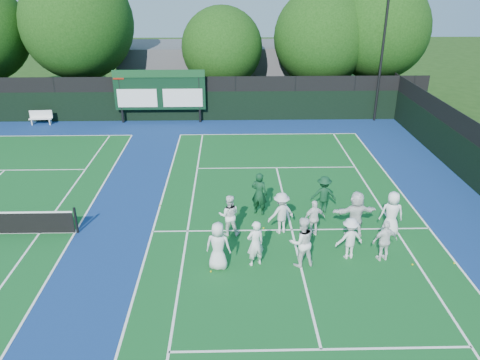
{
  "coord_description": "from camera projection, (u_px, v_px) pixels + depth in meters",
  "views": [
    {
      "loc": [
        -2.42,
        -15.0,
        9.36
      ],
      "look_at": [
        -2.0,
        3.0,
        1.3
      ],
      "focal_mm": 35.0,
      "sensor_mm": 36.0,
      "label": 1
    }
  ],
  "objects": [
    {
      "name": "ground",
      "position": [
        295.0,
        244.0,
        17.56
      ],
      "size": [
        120.0,
        120.0,
        0.0
      ],
      "primitive_type": "plane",
      "color": "#1A3A0F",
      "rests_on": "ground"
    },
    {
      "name": "court_apron",
      "position": [
        139.0,
        232.0,
        18.34
      ],
      "size": [
        34.0,
        32.0,
        0.01
      ],
      "primitive_type": "cube",
      "color": "navy",
      "rests_on": "ground"
    },
    {
      "name": "near_court",
      "position": [
        292.0,
        230.0,
        18.47
      ],
      "size": [
        11.05,
        23.85,
        0.01
      ],
      "color": "#11531F",
      "rests_on": "ground"
    },
    {
      "name": "back_fence",
      "position": [
        176.0,
        101.0,
        31.48
      ],
      "size": [
        34.0,
        0.08,
        3.0
      ],
      "color": "black",
      "rests_on": "ground"
    },
    {
      "name": "scoreboard",
      "position": [
        159.0,
        90.0,
        30.74
      ],
      "size": [
        6.0,
        0.21,
        3.55
      ],
      "color": "black",
      "rests_on": "ground"
    },
    {
      "name": "clubhouse",
      "position": [
        234.0,
        69.0,
        38.6
      ],
      "size": [
        18.0,
        6.0,
        4.0
      ],
      "primitive_type": "cube",
      "color": "#545458",
      "rests_on": "ground"
    },
    {
      "name": "light_pole_right",
      "position": [
        386.0,
        24.0,
        29.47
      ],
      "size": [
        1.2,
        0.3,
        10.12
      ],
      "color": "black",
      "rests_on": "ground"
    },
    {
      "name": "bench",
      "position": [
        41.0,
        117.0,
        31.06
      ],
      "size": [
        1.49,
        0.47,
        0.93
      ],
      "color": "white",
      "rests_on": "ground"
    },
    {
      "name": "tree_b",
      "position": [
        80.0,
        27.0,
        32.78
      ],
      "size": [
        7.78,
        7.78,
        9.9
      ],
      "color": "#321D0E",
      "rests_on": "ground"
    },
    {
      "name": "tree_c",
      "position": [
        224.0,
        49.0,
        33.65
      ],
      "size": [
        5.8,
        5.8,
        7.26
      ],
      "color": "#321D0E",
      "rests_on": "ground"
    },
    {
      "name": "tree_d",
      "position": [
        323.0,
        39.0,
        33.53
      ],
      "size": [
        6.88,
        6.88,
        8.5
      ],
      "color": "#321D0E",
      "rests_on": "ground"
    },
    {
      "name": "tree_e",
      "position": [
        381.0,
        32.0,
        33.41
      ],
      "size": [
        7.1,
        7.1,
        9.11
      ],
      "color": "#321D0E",
      "rests_on": "ground"
    },
    {
      "name": "tennis_ball_0",
      "position": [
        211.0,
        271.0,
        15.87
      ],
      "size": [
        0.07,
        0.07,
        0.07
      ],
      "primitive_type": "sphere",
      "color": "gold",
      "rests_on": "ground"
    },
    {
      "name": "tennis_ball_1",
      "position": [
        361.0,
        202.0,
        20.64
      ],
      "size": [
        0.07,
        0.07,
        0.07
      ],
      "primitive_type": "sphere",
      "color": "gold",
      "rests_on": "ground"
    },
    {
      "name": "tennis_ball_2",
      "position": [
        454.0,
        263.0,
        16.33
      ],
      "size": [
        0.07,
        0.07,
        0.07
      ],
      "primitive_type": "sphere",
      "color": "gold",
      "rests_on": "ground"
    },
    {
      "name": "tennis_ball_3",
      "position": [
        160.0,
        205.0,
        20.34
      ],
      "size": [
        0.07,
        0.07,
        0.07
      ],
      "primitive_type": "sphere",
      "color": "gold",
      "rests_on": "ground"
    },
    {
      "name": "tennis_ball_4",
      "position": [
        264.0,
        228.0,
        18.55
      ],
      "size": [
        0.07,
        0.07,
        0.07
      ],
      "primitive_type": "sphere",
      "color": "gold",
      "rests_on": "ground"
    },
    {
      "name": "tennis_ball_5",
      "position": [
        412.0,
        264.0,
        16.25
      ],
      "size": [
        0.07,
        0.07,
        0.07
      ],
      "primitive_type": "sphere",
      "color": "gold",
      "rests_on": "ground"
    },
    {
      "name": "player_front_0",
      "position": [
        218.0,
        246.0,
        15.78
      ],
      "size": [
        0.94,
        0.69,
        1.75
      ],
      "primitive_type": "imported",
      "rotation": [
        0.0,
        0.0,
        2.97
      ],
      "color": "white",
      "rests_on": "ground"
    },
    {
      "name": "player_front_1",
      "position": [
        255.0,
        243.0,
        15.97
      ],
      "size": [
        0.73,
        0.61,
        1.71
      ],
      "primitive_type": "imported",
      "rotation": [
        0.0,
        0.0,
        3.53
      ],
      "color": "white",
      "rests_on": "ground"
    },
    {
      "name": "player_front_2",
      "position": [
        302.0,
        242.0,
        15.93
      ],
      "size": [
        1.03,
        0.88,
        1.84
      ],
      "primitive_type": "imported",
      "rotation": [
        0.0,
        0.0,
        3.37
      ],
      "color": "white",
      "rests_on": "ground"
    },
    {
      "name": "player_front_3",
      "position": [
        350.0,
        238.0,
        16.4
      ],
      "size": [
        1.12,
        0.79,
        1.57
      ],
      "primitive_type": "imported",
      "rotation": [
        0.0,
        0.0,
        3.37
      ],
      "color": "silver",
      "rests_on": "ground"
    },
    {
      "name": "player_front_4",
      "position": [
        385.0,
        241.0,
        16.27
      ],
      "size": [
        0.97,
        0.54,
        1.55
      ],
      "primitive_type": "imported",
      "rotation": [
        0.0,
        0.0,
        3.33
      ],
      "color": "white",
      "rests_on": "ground"
    },
    {
      "name": "player_back_0",
      "position": [
        229.0,
        215.0,
        17.87
      ],
      "size": [
        0.82,
        0.65,
        1.66
      ],
      "primitive_type": "imported",
      "rotation": [
        0.0,
        0.0,
        3.12
      ],
      "color": "white",
      "rests_on": "ground"
    },
    {
      "name": "player_back_1",
      "position": [
        281.0,
        213.0,
        17.99
      ],
      "size": [
        1.25,
        1.01,
        1.69
      ],
      "primitive_type": "imported",
      "rotation": [
        0.0,
        0.0,
        3.55
      ],
      "color": "silver",
      "rests_on": "ground"
    },
    {
      "name": "player_back_2",
      "position": [
        314.0,
        218.0,
        17.83
      ],
      "size": [
        0.93,
        0.57,
        1.48
      ],
      "primitive_type": "imported",
      "rotation": [
        0.0,
        0.0,
        3.4
      ],
      "color": "white",
      "rests_on": "ground"
    },
    {
      "name": "player_back_3",
      "position": [
        356.0,
        214.0,
        17.75
      ],
      "size": [
        1.77,
        0.73,
        1.86
      ],
      "primitive_type": "imported",
      "rotation": [
        0.0,
        0.0,
        3.25
      ],
      "color": "white",
      "rests_on": "ground"
    },
    {
      "name": "player_back_4",
      "position": [
        392.0,
        214.0,
        17.83
      ],
      "size": [
        0.94,
        0.67,
        1.8
      ],
      "primitive_type": "imported",
      "rotation": [
        0.0,
        0.0,
        3.03
      ],
      "color": "white",
      "rests_on": "ground"
    },
    {
      "name": "coach_left",
      "position": [
        259.0,
        194.0,
        19.35
      ],
      "size": [
        0.8,
        0.68,
        1.86
      ],
      "primitive_type": "imported",
      "rotation": [
        0.0,
        0.0,
        2.72
      ],
      "color": "#0F371E",
      "rests_on": "ground"
    },
    {
      "name": "coach_right",
      "position": [
        324.0,
        195.0,
        19.54
      ],
      "size": [
        1.09,
        0.66,
        1.64
      ],
      "primitive_type": "imported",
      "rotation": [
        0.0,
        0.0,
        3.09
      ],
      "color": "#0F381F",
      "rests_on": "ground"
    }
  ]
}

